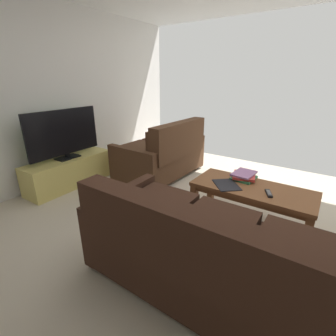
{
  "coord_description": "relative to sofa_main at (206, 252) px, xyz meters",
  "views": [
    {
      "loc": [
        -0.66,
        2.15,
        1.54
      ],
      "look_at": [
        0.59,
        0.34,
        0.7
      ],
      "focal_mm": 25.82,
      "sensor_mm": 36.0,
      "label": 1
    }
  ],
  "objects": [
    {
      "name": "tv_stand",
      "position": [
        2.53,
        -0.61,
        -0.15
      ],
      "size": [
        0.44,
        1.29,
        0.43
      ],
      "color": "#D8C666",
      "rests_on": "ground"
    },
    {
      "name": "tv_remote",
      "position": [
        -0.18,
        -1.01,
        0.1
      ],
      "size": [
        0.11,
        0.16,
        0.02
      ],
      "color": "black",
      "rests_on": "coffee_table"
    },
    {
      "name": "sofa_main",
      "position": [
        0.0,
        0.0,
        0.0
      ],
      "size": [
        1.87,
        0.91,
        0.85
      ],
      "color": "black",
      "rests_on": "ground"
    },
    {
      "name": "book_stack",
      "position": [
        0.15,
        -1.25,
        0.13
      ],
      "size": [
        0.3,
        0.32,
        0.07
      ],
      "color": "#337F51",
      "rests_on": "coffee_table"
    },
    {
      "name": "loveseat_near",
      "position": [
        1.6,
        -1.71,
        0.02
      ],
      "size": [
        0.94,
        1.43,
        0.92
      ],
      "color": "black",
      "rests_on": "ground"
    },
    {
      "name": "wall_right",
      "position": [
        2.86,
        -0.84,
        0.9
      ],
      "size": [
        0.12,
        4.81,
        2.52
      ],
      "primitive_type": "cube",
      "color": "white",
      "rests_on": "ground"
    },
    {
      "name": "loose_magazine",
      "position": [
        0.24,
        -0.98,
        0.1
      ],
      "size": [
        0.37,
        0.38,
        0.01
      ],
      "primitive_type": "cube",
      "rotation": [
        0.0,
        0.0,
        3.88
      ],
      "color": "black",
      "rests_on": "coffee_table"
    },
    {
      "name": "ground_plane",
      "position": [
        0.08,
        -0.84,
        -0.37
      ],
      "size": [
        5.55,
        4.81,
        0.01
      ],
      "primitive_type": "cube",
      "color": "beige"
    },
    {
      "name": "coffee_table",
      "position": [
        -0.0,
        -1.09,
        0.02
      ],
      "size": [
        1.23,
        0.54,
        0.45
      ],
      "color": "brown",
      "rests_on": "ground"
    },
    {
      "name": "flat_tv",
      "position": [
        2.53,
        -0.61,
        0.43
      ],
      "size": [
        0.21,
        1.1,
        0.7
      ],
      "color": "black",
      "rests_on": "tv_stand"
    }
  ]
}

